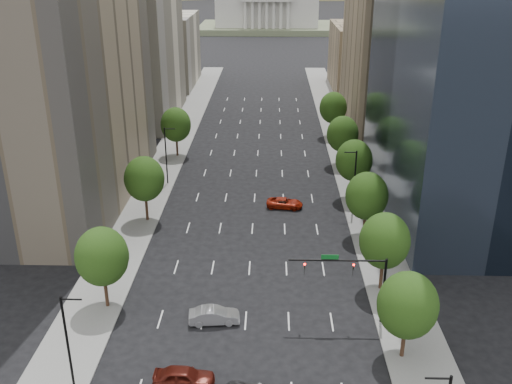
# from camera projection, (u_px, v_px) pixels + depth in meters

# --- Properties ---
(sidewalk_left) EXTENTS (6.00, 200.00, 0.15)m
(sidewalk_left) POSITION_uv_depth(u_px,v_px,m) (148.00, 196.00, 83.57)
(sidewalk_left) COLOR slate
(sidewalk_left) RESTS_ON ground
(sidewalk_right) EXTENTS (6.00, 200.00, 0.15)m
(sidewalk_right) POSITION_uv_depth(u_px,v_px,m) (362.00, 198.00, 82.80)
(sidewalk_right) COLOR slate
(sidewalk_right) RESTS_ON ground
(midrise_cream_left) EXTENTS (14.00, 30.00, 35.00)m
(midrise_cream_left) POSITION_uv_depth(u_px,v_px,m) (138.00, 34.00, 116.65)
(midrise_cream_left) COLOR beige
(midrise_cream_left) RESTS_ON ground
(filler_left) EXTENTS (14.00, 26.00, 18.00)m
(filler_left) POSITION_uv_depth(u_px,v_px,m) (168.00, 50.00, 150.35)
(filler_left) COLOR beige
(filler_left) RESTS_ON ground
(parking_tan_right) EXTENTS (14.00, 30.00, 30.00)m
(parking_tan_right) POSITION_uv_depth(u_px,v_px,m) (386.00, 50.00, 113.63)
(parking_tan_right) COLOR #8C7759
(parking_tan_right) RESTS_ON ground
(filler_right) EXTENTS (14.00, 26.00, 16.00)m
(filler_right) POSITION_uv_depth(u_px,v_px,m) (360.00, 57.00, 146.75)
(filler_right) COLOR #8C7759
(filler_right) RESTS_ON ground
(tree_right_0) EXTENTS (5.20, 5.20, 8.39)m
(tree_right_0) POSITION_uv_depth(u_px,v_px,m) (408.00, 305.00, 48.53)
(tree_right_0) COLOR #382316
(tree_right_0) RESTS_ON ground
(tree_right_1) EXTENTS (5.20, 5.20, 8.75)m
(tree_right_1) POSITION_uv_depth(u_px,v_px,m) (385.00, 241.00, 58.53)
(tree_right_1) COLOR #382316
(tree_right_1) RESTS_ON ground
(tree_right_2) EXTENTS (5.20, 5.20, 8.61)m
(tree_right_2) POSITION_uv_depth(u_px,v_px,m) (367.00, 196.00, 69.64)
(tree_right_2) COLOR #382316
(tree_right_2) RESTS_ON ground
(tree_right_3) EXTENTS (5.20, 5.20, 8.89)m
(tree_right_3) POSITION_uv_depth(u_px,v_px,m) (354.00, 160.00, 80.58)
(tree_right_3) COLOR #382316
(tree_right_3) RESTS_ON ground
(tree_right_4) EXTENTS (5.20, 5.20, 8.46)m
(tree_right_4) POSITION_uv_depth(u_px,v_px,m) (343.00, 134.00, 93.65)
(tree_right_4) COLOR #382316
(tree_right_4) RESTS_ON ground
(tree_right_5) EXTENTS (5.20, 5.20, 8.75)m
(tree_right_5) POSITION_uv_depth(u_px,v_px,m) (333.00, 108.00, 108.28)
(tree_right_5) COLOR #382316
(tree_right_5) RESTS_ON ground
(tree_left_0) EXTENTS (5.20, 5.20, 8.75)m
(tree_left_0) POSITION_uv_depth(u_px,v_px,m) (102.00, 257.00, 55.53)
(tree_left_0) COLOR #382316
(tree_left_0) RESTS_ON ground
(tree_left_1) EXTENTS (5.20, 5.20, 8.97)m
(tree_left_1) POSITION_uv_depth(u_px,v_px,m) (144.00, 179.00, 73.87)
(tree_left_1) COLOR #382316
(tree_left_1) RESTS_ON ground
(tree_left_2) EXTENTS (5.20, 5.20, 8.68)m
(tree_left_2) POSITION_uv_depth(u_px,v_px,m) (176.00, 125.00, 97.94)
(tree_left_2) COLOR #382316
(tree_left_2) RESTS_ON ground
(streetlight_rn) EXTENTS (1.70, 0.20, 9.00)m
(streetlight_rn) POSITION_uv_depth(u_px,v_px,m) (354.00, 180.00, 76.40)
(streetlight_rn) COLOR black
(streetlight_rn) RESTS_ON ground
(streetlight_ls) EXTENTS (1.70, 0.20, 9.00)m
(streetlight_ls) POSITION_uv_depth(u_px,v_px,m) (68.00, 342.00, 44.81)
(streetlight_ls) COLOR black
(streetlight_ls) RESTS_ON ground
(streetlight_ln) EXTENTS (1.70, 0.20, 9.00)m
(streetlight_ln) POSITION_uv_depth(u_px,v_px,m) (166.00, 154.00, 86.27)
(streetlight_ln) COLOR black
(streetlight_ln) RESTS_ON ground
(traffic_signal) EXTENTS (9.12, 0.40, 7.38)m
(traffic_signal) POSITION_uv_depth(u_px,v_px,m) (358.00, 276.00, 53.31)
(traffic_signal) COLOR black
(traffic_signal) RESTS_ON ground
(capitol) EXTENTS (60.00, 40.00, 35.20)m
(capitol) POSITION_uv_depth(u_px,v_px,m) (267.00, 11.00, 254.66)
(capitol) COLOR #596647
(capitol) RESTS_ON ground
(foothills) EXTENTS (720.00, 413.00, 263.00)m
(foothills) POSITION_uv_depth(u_px,v_px,m) (303.00, 25.00, 593.96)
(foothills) COLOR olive
(foothills) RESTS_ON ground
(car_maroon) EXTENTS (5.08, 2.08, 1.72)m
(car_maroon) POSITION_uv_depth(u_px,v_px,m) (184.00, 377.00, 46.94)
(car_maroon) COLOR #48120C
(car_maroon) RESTS_ON ground
(car_silver) EXTENTS (5.01, 2.18, 1.60)m
(car_silver) POSITION_uv_depth(u_px,v_px,m) (214.00, 316.00, 54.98)
(car_silver) COLOR #96969B
(car_silver) RESTS_ON ground
(car_red_far) EXTENTS (5.25, 2.89, 1.39)m
(car_red_far) POSITION_uv_depth(u_px,v_px,m) (285.00, 203.00, 79.78)
(car_red_far) COLOR maroon
(car_red_far) RESTS_ON ground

